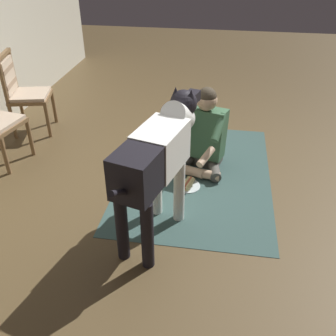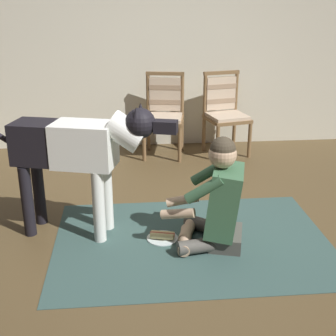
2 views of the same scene
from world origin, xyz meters
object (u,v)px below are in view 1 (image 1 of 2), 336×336
(dining_chair_right_of_pair, at_px, (22,89))
(person_sitting_on_floor, at_px, (204,136))
(large_dog, at_px, (158,155))
(hot_dog_on_plate, at_px, (188,184))

(dining_chair_right_of_pair, bearing_deg, person_sitting_on_floor, -102.93)
(dining_chair_right_of_pair, distance_m, large_dog, 2.51)
(person_sitting_on_floor, bearing_deg, dining_chair_right_of_pair, 77.07)
(person_sitting_on_floor, height_order, hot_dog_on_plate, person_sitting_on_floor)
(hot_dog_on_plate, bearing_deg, dining_chair_right_of_pair, 66.41)
(hot_dog_on_plate, bearing_deg, large_dog, 164.66)
(dining_chair_right_of_pair, bearing_deg, hot_dog_on_plate, -113.59)
(large_dog, bearing_deg, hot_dog_on_plate, -15.34)
(dining_chair_right_of_pair, relative_size, large_dog, 0.69)
(person_sitting_on_floor, xyz_separation_m, hot_dog_on_plate, (-0.42, 0.11, -0.34))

